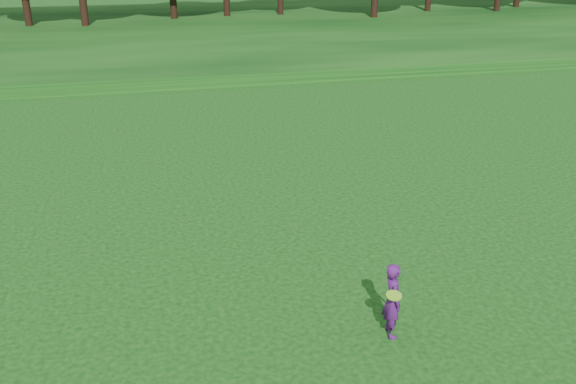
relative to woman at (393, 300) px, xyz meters
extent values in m
plane|color=#0B3D0F|center=(-1.99, 0.84, -0.73)|extent=(140.00, 140.00, 0.00)
cube|color=#0B3D0F|center=(-1.99, 34.84, -0.43)|extent=(130.00, 30.00, 0.60)
cube|color=gray|center=(-1.99, 20.84, -0.71)|extent=(130.00, 1.60, 0.04)
imported|color=#55186E|center=(0.00, 0.00, 0.00)|extent=(0.40, 0.56, 1.45)
cylinder|color=#8FEC25|center=(-0.16, -0.40, 0.36)|extent=(0.28, 0.28, 0.06)
camera|label=1|loc=(-4.08, -9.19, 6.23)|focal=40.00mm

